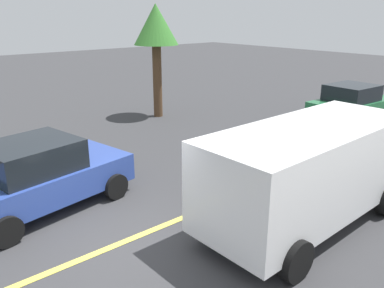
{
  "coord_description": "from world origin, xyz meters",
  "views": [
    {
      "loc": [
        -3.35,
        -6.13,
        4.38
      ],
      "look_at": [
        2.75,
        1.1,
        1.21
      ],
      "focal_mm": 36.82,
      "sensor_mm": 36.0,
      "label": 1
    }
  ],
  "objects": [
    {
      "name": "ground_plane",
      "position": [
        0.0,
        0.0,
        0.0
      ],
      "size": [
        80.0,
        80.0,
        0.0
      ],
      "primitive_type": "plane",
      "color": "#38383A"
    },
    {
      "name": "lane_marking_centre",
      "position": [
        3.0,
        0.0,
        0.01
      ],
      "size": [
        28.0,
        0.16,
        0.01
      ],
      "primitive_type": "cube",
      "color": "#E0D14C"
    },
    {
      "name": "white_van",
      "position": [
        3.45,
        -1.86,
        1.27
      ],
      "size": [
        5.24,
        2.34,
        2.2
      ],
      "color": "white",
      "rests_on": "ground_plane"
    },
    {
      "name": "car_green_near_curb",
      "position": [
        12.06,
        1.81,
        0.8
      ],
      "size": [
        4.0,
        2.26,
        1.59
      ],
      "color": "#236B3D",
      "rests_on": "ground_plane"
    },
    {
      "name": "car_blue_crossing",
      "position": [
        -0.65,
        2.52,
        0.83
      ],
      "size": [
        4.28,
        2.65,
        1.66
      ],
      "color": "#2D479E",
      "rests_on": "ground_plane"
    },
    {
      "name": "tree_centre_verge",
      "position": [
        6.48,
        7.85,
        3.75
      ],
      "size": [
        1.87,
        1.87,
        4.75
      ],
      "color": "#513823",
      "rests_on": "ground_plane"
    }
  ]
}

